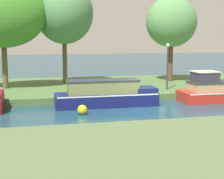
{
  "coord_description": "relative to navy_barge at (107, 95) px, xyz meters",
  "views": [
    {
      "loc": [
        -6.08,
        -17.21,
        3.78
      ],
      "look_at": [
        -1.88,
        1.2,
        0.9
      ],
      "focal_mm": 55.46,
      "sensor_mm": 36.0,
      "label": 1
    }
  ],
  "objects": [
    {
      "name": "willow_tree_centre",
      "position": [
        -1.68,
        6.12,
        4.74
      ],
      "size": [
        3.97,
        4.64,
        7.09
      ],
      "color": "brown",
      "rests_on": "riverbank_far"
    },
    {
      "name": "willow_tree_right",
      "position": [
        6.35,
        6.38,
        4.24
      ],
      "size": [
        3.88,
        3.4,
        6.38
      ],
      "color": "brown",
      "rests_on": "riverbank_far"
    },
    {
      "name": "riverbank_far",
      "position": [
        2.18,
        5.8,
        -0.43
      ],
      "size": [
        72.0,
        10.0,
        0.4
      ],
      "primitive_type": "cube",
      "color": "#4A6B3A",
      "rests_on": "ground_plane"
    },
    {
      "name": "channel_buoy",
      "position": [
        -1.62,
        -1.87,
        -0.39
      ],
      "size": [
        0.48,
        0.48,
        0.48
      ],
      "primitive_type": "sphere",
      "color": "yellow",
      "rests_on": "ground_plane"
    },
    {
      "name": "willow_tree_left",
      "position": [
        -5.73,
        4.91,
        4.59
      ],
      "size": [
        5.59,
        3.27,
        6.99
      ],
      "color": "brown",
      "rests_on": "riverbank_far"
    },
    {
      "name": "lamp_post",
      "position": [
        4.53,
        2.45,
        1.64
      ],
      "size": [
        0.24,
        0.24,
        2.97
      ],
      "color": "#333338",
      "rests_on": "riverbank_far"
    },
    {
      "name": "mooring_post_far",
      "position": [
        2.21,
        1.21,
        0.14
      ],
      "size": [
        0.12,
        0.12,
        0.74
      ],
      "primitive_type": "cylinder",
      "color": "brown",
      "rests_on": "riverbank_far"
    },
    {
      "name": "navy_barge",
      "position": [
        0.0,
        0.0,
        0.0
      ],
      "size": [
        5.61,
        1.63,
        1.46
      ],
      "color": "#141A53",
      "rests_on": "ground_plane"
    },
    {
      "name": "ground_plane",
      "position": [
        2.18,
        -1.2,
        -0.63
      ],
      "size": [
        120.0,
        120.0,
        0.0
      ],
      "primitive_type": "plane",
      "color": "#1C4153"
    }
  ]
}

